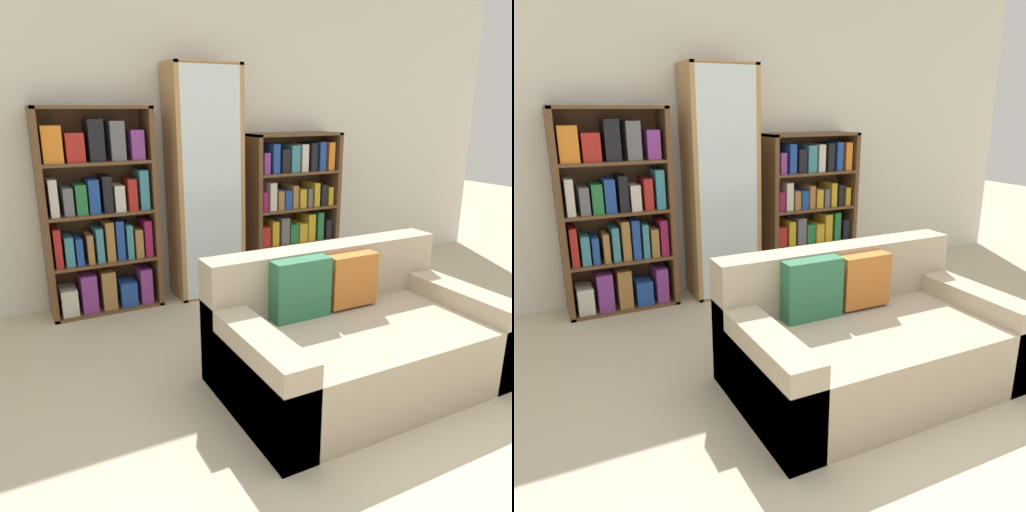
# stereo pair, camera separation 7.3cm
# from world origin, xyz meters

# --- Properties ---
(ground_plane) EXTENTS (16.00, 16.00, 0.00)m
(ground_plane) POSITION_xyz_m (0.00, 0.00, 0.00)
(ground_plane) COLOR beige
(wall_back) EXTENTS (6.67, 0.06, 2.70)m
(wall_back) POSITION_xyz_m (0.00, 2.76, 1.35)
(wall_back) COLOR silver
(wall_back) RESTS_ON ground
(couch) EXTENTS (1.63, 0.98, 0.77)m
(couch) POSITION_xyz_m (0.12, 0.69, 0.27)
(couch) COLOR tan
(couch) RESTS_ON ground
(bookshelf_left) EXTENTS (0.87, 0.32, 1.61)m
(bookshelf_left) POSITION_xyz_m (-0.96, 2.55, 0.77)
(bookshelf_left) COLOR brown
(bookshelf_left) RESTS_ON ground
(display_cabinet) EXTENTS (0.59, 0.36, 1.94)m
(display_cabinet) POSITION_xyz_m (-0.08, 2.54, 0.97)
(display_cabinet) COLOR #AD7F4C
(display_cabinet) RESTS_ON ground
(bookshelf_right) EXTENTS (0.89, 0.32, 1.38)m
(bookshelf_right) POSITION_xyz_m (0.81, 2.55, 0.66)
(bookshelf_right) COLOR brown
(bookshelf_right) RESTS_ON ground
(wine_bottle) EXTENTS (0.08, 0.08, 0.35)m
(wine_bottle) POSITION_xyz_m (0.42, 1.88, 0.14)
(wine_bottle) COLOR black
(wine_bottle) RESTS_ON ground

